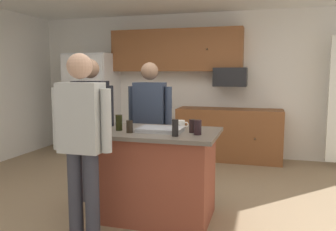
% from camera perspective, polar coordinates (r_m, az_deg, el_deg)
% --- Properties ---
extents(floor, '(7.04, 7.04, 0.00)m').
position_cam_1_polar(floor, '(3.95, -2.77, -15.42)').
color(floor, '#937A5B').
rests_on(floor, ground).
extents(back_wall, '(6.40, 0.10, 2.60)m').
position_cam_1_polar(back_wall, '(6.37, 5.27, 5.15)').
color(back_wall, white).
rests_on(back_wall, ground).
extents(cabinet_run_upper, '(2.40, 0.38, 0.75)m').
position_cam_1_polar(cabinet_run_upper, '(6.27, 1.33, 10.86)').
color(cabinet_run_upper, brown).
extents(cabinet_run_lower, '(1.80, 0.63, 0.90)m').
position_cam_1_polar(cabinet_run_lower, '(6.06, 10.21, -3.12)').
color(cabinet_run_lower, brown).
rests_on(cabinet_run_lower, ground).
extents(refrigerator, '(0.86, 0.76, 1.88)m').
position_cam_1_polar(refrigerator, '(6.67, -12.60, 2.00)').
color(refrigerator, white).
rests_on(refrigerator, ground).
extents(microwave_over_range, '(0.56, 0.40, 0.32)m').
position_cam_1_polar(microwave_over_range, '(5.99, 10.44, 6.37)').
color(microwave_over_range, black).
extents(kitchen_island, '(1.19, 0.86, 0.93)m').
position_cam_1_polar(kitchen_island, '(3.59, -1.33, -9.80)').
color(kitchen_island, brown).
rests_on(kitchen_island, ground).
extents(person_guest_right, '(0.57, 0.22, 1.65)m').
position_cam_1_polar(person_guest_right, '(4.27, -3.05, -0.52)').
color(person_guest_right, tan).
rests_on(person_guest_right, ground).
extents(person_guest_left, '(0.57, 0.22, 1.69)m').
position_cam_1_polar(person_guest_left, '(3.10, -14.27, -3.15)').
color(person_guest_left, '#383842').
rests_on(person_guest_left, ground).
extents(person_host_foreground, '(0.57, 0.22, 1.68)m').
position_cam_1_polar(person_host_foreground, '(4.03, -12.80, -0.86)').
color(person_host_foreground, '#383842').
rests_on(person_host_foreground, ground).
extents(glass_stout_tall, '(0.06, 0.06, 0.13)m').
position_cam_1_polar(glass_stout_tall, '(3.38, 4.09, -1.76)').
color(glass_stout_tall, black).
rests_on(glass_stout_tall, kitchen_island).
extents(tumbler_amber, '(0.06, 0.06, 0.16)m').
position_cam_1_polar(tumbler_amber, '(3.17, 1.22, -2.09)').
color(tumbler_amber, black).
rests_on(tumbler_amber, kitchen_island).
extents(glass_dark_ale, '(0.07, 0.07, 0.14)m').
position_cam_1_polar(glass_dark_ale, '(3.27, 5.01, -2.00)').
color(glass_dark_ale, black).
rests_on(glass_dark_ale, kitchen_island).
extents(glass_pilsner, '(0.07, 0.07, 0.16)m').
position_cam_1_polar(glass_pilsner, '(3.53, -8.23, -1.20)').
color(glass_pilsner, black).
rests_on(glass_pilsner, kitchen_island).
extents(mug_ceramic_white, '(0.13, 0.08, 0.09)m').
position_cam_1_polar(mug_ceramic_white, '(3.59, 2.21, -1.55)').
color(mug_ceramic_white, white).
rests_on(mug_ceramic_white, kitchen_island).
extents(glass_short_whisky, '(0.07, 0.07, 0.13)m').
position_cam_1_polar(glass_short_whisky, '(3.39, -6.47, -1.85)').
color(glass_short_whisky, black).
rests_on(glass_short_whisky, kitchen_island).
extents(serving_tray, '(0.44, 0.30, 0.04)m').
position_cam_1_polar(serving_tray, '(3.43, -1.26, -2.39)').
color(serving_tray, '#B7B7BC').
rests_on(serving_tray, kitchen_island).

